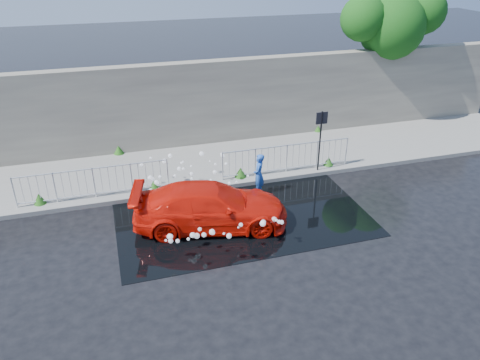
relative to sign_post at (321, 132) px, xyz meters
The scene contains 13 objects.
ground 5.50m from the sign_post, 143.57° to the right, with size 90.00×90.00×0.00m, color black.
pavement 4.90m from the sign_post, 155.66° to the left, with size 30.00×4.00×0.15m, color slate.
curb 4.51m from the sign_post, behind, with size 30.00×0.25×0.16m, color slate.
retaining_wall 5.87m from the sign_post, 135.69° to the left, with size 30.00×0.60×3.50m, color #645C54.
puddle 4.59m from the sign_post, 150.42° to the right, with size 8.00×5.00×0.01m, color black.
sign_post is the anchor object (origin of this frame).
tree 7.52m from the sign_post, 38.86° to the left, with size 5.06×2.98×6.25m.
railing_left 8.26m from the sign_post, behind, with size 5.05×0.05×1.10m.
railing_right 1.57m from the sign_post, 168.23° to the left, with size 5.05×0.05×1.10m.
weeds 4.96m from the sign_post, 163.84° to the left, with size 12.17×3.93×0.38m.
water_spray 5.35m from the sign_post, 161.70° to the right, with size 3.68×5.58×1.08m.
red_car 5.47m from the sign_post, 153.13° to the right, with size 1.92×4.74×1.37m, color red.
person 3.00m from the sign_post, 161.64° to the right, with size 0.55×0.36×1.52m, color blue.
Camera 1 is at (-3.31, -11.53, 7.93)m, focal length 35.00 mm.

